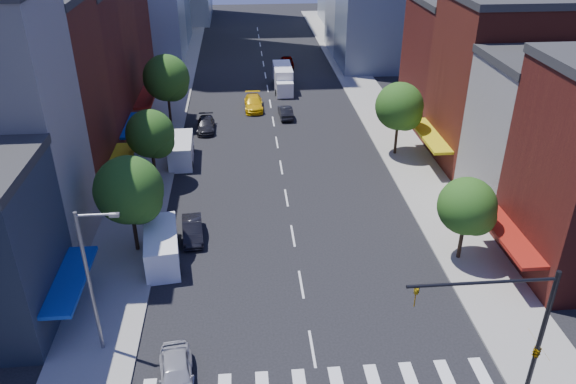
% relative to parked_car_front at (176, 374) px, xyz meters
% --- Properties ---
extents(ground, '(220.00, 220.00, 0.00)m').
position_rel_parked_car_front_xyz_m(ground, '(7.50, 2.00, -0.76)').
color(ground, black).
rests_on(ground, ground).
extents(sidewalk_left, '(5.00, 120.00, 0.15)m').
position_rel_parked_car_front_xyz_m(sidewalk_left, '(-5.00, 42.00, -0.69)').
color(sidewalk_left, gray).
rests_on(sidewalk_left, ground).
extents(sidewalk_right, '(5.00, 120.00, 0.15)m').
position_rel_parked_car_front_xyz_m(sidewalk_right, '(20.00, 42.00, -0.69)').
color(sidewalk_right, gray).
rests_on(sidewalk_right, ground).
extents(bldg_left_2, '(12.00, 9.00, 16.00)m').
position_rel_parked_car_front_xyz_m(bldg_left_2, '(-13.50, 22.50, 7.24)').
color(bldg_left_2, '#5E1F16').
rests_on(bldg_left_2, ground).
extents(bldg_left_3, '(12.00, 8.00, 15.00)m').
position_rel_parked_car_front_xyz_m(bldg_left_3, '(-13.50, 31.00, 6.74)').
color(bldg_left_3, '#541915').
rests_on(bldg_left_3, ground).
extents(bldg_left_4, '(12.00, 9.00, 17.00)m').
position_rel_parked_car_front_xyz_m(bldg_left_4, '(-13.50, 39.50, 7.74)').
color(bldg_left_4, '#5E1F16').
rests_on(bldg_left_4, ground).
extents(bldg_left_5, '(12.00, 10.00, 13.00)m').
position_rel_parked_car_front_xyz_m(bldg_left_5, '(-13.50, 49.00, 5.74)').
color(bldg_left_5, '#541915').
rests_on(bldg_left_5, ground).
extents(bldg_right_1, '(12.00, 8.00, 12.00)m').
position_rel_parked_car_front_xyz_m(bldg_right_1, '(28.50, 17.00, 5.24)').
color(bldg_right_1, beige).
rests_on(bldg_right_1, ground).
extents(bldg_right_2, '(12.00, 10.00, 15.00)m').
position_rel_parked_car_front_xyz_m(bldg_right_2, '(28.50, 26.00, 6.74)').
color(bldg_right_2, '#5E1F16').
rests_on(bldg_right_2, ground).
extents(bldg_right_3, '(12.00, 10.00, 13.00)m').
position_rel_parked_car_front_xyz_m(bldg_right_3, '(28.50, 36.00, 5.74)').
color(bldg_right_3, '#541915').
rests_on(bldg_right_3, ground).
extents(traffic_signal, '(7.24, 2.24, 8.00)m').
position_rel_parked_car_front_xyz_m(traffic_signal, '(17.44, -2.50, 3.39)').
color(traffic_signal, black).
rests_on(traffic_signal, sidewalk_right).
extents(streetlight, '(2.25, 0.25, 9.00)m').
position_rel_parked_car_front_xyz_m(streetlight, '(-4.31, 3.00, 4.51)').
color(streetlight, slate).
rests_on(streetlight, sidewalk_left).
extents(tree_left_near, '(4.80, 4.80, 7.30)m').
position_rel_parked_car_front_xyz_m(tree_left_near, '(-3.85, 12.92, 4.10)').
color(tree_left_near, black).
rests_on(tree_left_near, sidewalk_left).
extents(tree_left_mid, '(4.20, 4.20, 6.65)m').
position_rel_parked_car_front_xyz_m(tree_left_mid, '(-3.85, 23.92, 3.76)').
color(tree_left_mid, black).
rests_on(tree_left_mid, sidewalk_left).
extents(tree_left_far, '(5.00, 5.00, 7.75)m').
position_rel_parked_car_front_xyz_m(tree_left_far, '(-3.85, 37.92, 4.44)').
color(tree_left_far, black).
rests_on(tree_left_far, sidewalk_left).
extents(tree_right_near, '(4.00, 4.00, 6.20)m').
position_rel_parked_car_front_xyz_m(tree_right_near, '(19.15, 9.92, 3.43)').
color(tree_right_near, black).
rests_on(tree_right_near, sidewalk_right).
extents(tree_right_far, '(4.60, 4.60, 7.20)m').
position_rel_parked_car_front_xyz_m(tree_right_far, '(19.15, 27.92, 4.10)').
color(tree_right_far, black).
rests_on(tree_right_far, sidewalk_right).
extents(parked_car_front, '(2.38, 4.67, 1.52)m').
position_rel_parked_car_front_xyz_m(parked_car_front, '(0.00, 0.00, 0.00)').
color(parked_car_front, '#ACACB0').
rests_on(parked_car_front, ground).
extents(parked_car_second, '(1.88, 4.34, 1.39)m').
position_rel_parked_car_front_xyz_m(parked_car_second, '(-0.08, 14.38, -0.07)').
color(parked_car_second, black).
rests_on(parked_car_second, ground).
extents(parked_car_third, '(2.34, 4.68, 1.27)m').
position_rel_parked_car_front_xyz_m(parked_car_third, '(-2.00, 27.89, -0.13)').
color(parked_car_third, '#999999').
rests_on(parked_car_third, ground).
extents(parked_car_rear, '(1.95, 4.62, 1.33)m').
position_rel_parked_car_front_xyz_m(parked_car_rear, '(0.00, 35.91, -0.10)').
color(parked_car_rear, black).
rests_on(parked_car_rear, ground).
extents(cargo_van_near, '(2.94, 5.87, 2.40)m').
position_rel_parked_car_front_xyz_m(cargo_van_near, '(-1.98, 11.39, 0.42)').
color(cargo_van_near, white).
rests_on(cargo_van_near, ground).
extents(cargo_van_far, '(2.38, 5.54, 2.33)m').
position_rel_parked_car_front_xyz_m(cargo_van_far, '(-2.00, 28.07, 0.39)').
color(cargo_van_far, white).
rests_on(cargo_van_far, ground).
extents(taxi, '(2.18, 5.25, 1.52)m').
position_rel_parked_car_front_xyz_m(taxi, '(5.40, 42.28, -0.00)').
color(taxi, yellow).
rests_on(taxi, ground).
extents(traffic_car_oncoming, '(1.60, 4.13, 1.34)m').
position_rel_parked_car_front_xyz_m(traffic_car_oncoming, '(9.00, 39.19, -0.09)').
color(traffic_car_oncoming, black).
rests_on(traffic_car_oncoming, ground).
extents(traffic_car_far, '(1.98, 4.77, 1.62)m').
position_rel_parked_car_front_xyz_m(traffic_car_far, '(10.93, 60.31, 0.05)').
color(traffic_car_far, '#999999').
rests_on(traffic_car_far, ground).
extents(box_truck, '(2.38, 7.52, 3.03)m').
position_rel_parked_car_front_xyz_m(box_truck, '(9.50, 49.42, 0.67)').
color(box_truck, white).
rests_on(box_truck, ground).
extents(pedestrian_far, '(0.71, 0.89, 1.78)m').
position_rel_parked_car_front_xyz_m(pedestrian_far, '(-3.00, 16.30, 0.28)').
color(pedestrian_far, '#999999').
rests_on(pedestrian_far, sidewalk_left).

